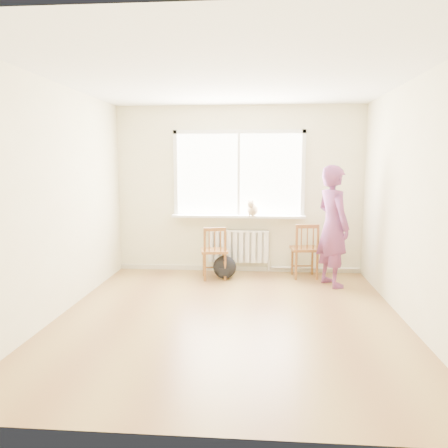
% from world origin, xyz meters
% --- Properties ---
extents(floor, '(4.50, 4.50, 0.00)m').
position_xyz_m(floor, '(0.00, 0.00, 0.00)').
color(floor, olive).
rests_on(floor, ground).
extents(ceiling, '(4.50, 4.50, 0.00)m').
position_xyz_m(ceiling, '(0.00, 0.00, 2.70)').
color(ceiling, white).
rests_on(ceiling, back_wall).
extents(back_wall, '(4.00, 0.01, 2.70)m').
position_xyz_m(back_wall, '(0.00, 2.25, 1.35)').
color(back_wall, beige).
rests_on(back_wall, ground).
extents(window, '(2.12, 0.05, 1.42)m').
position_xyz_m(window, '(0.00, 2.22, 1.66)').
color(window, white).
rests_on(window, back_wall).
extents(windowsill, '(2.15, 0.22, 0.04)m').
position_xyz_m(windowsill, '(0.00, 2.14, 0.93)').
color(windowsill, white).
rests_on(windowsill, back_wall).
extents(radiator, '(1.00, 0.12, 0.55)m').
position_xyz_m(radiator, '(0.00, 2.16, 0.44)').
color(radiator, white).
rests_on(radiator, back_wall).
extents(heating_pipe, '(1.40, 0.04, 0.04)m').
position_xyz_m(heating_pipe, '(1.25, 2.19, 0.08)').
color(heating_pipe, silver).
rests_on(heating_pipe, back_wall).
extents(baseboard, '(4.00, 0.03, 0.08)m').
position_xyz_m(baseboard, '(0.00, 2.23, 0.04)').
color(baseboard, beige).
rests_on(baseboard, ground).
extents(chair_left, '(0.47, 0.45, 0.82)m').
position_xyz_m(chair_left, '(-0.35, 1.69, 0.42)').
color(chair_left, brown).
rests_on(chair_left, floor).
extents(chair_right, '(0.47, 0.45, 0.86)m').
position_xyz_m(chair_right, '(1.06, 1.86, 0.44)').
color(chair_right, brown).
rests_on(chair_right, floor).
extents(person, '(0.65, 0.76, 1.76)m').
position_xyz_m(person, '(1.40, 1.49, 0.88)').
color(person, '#B53C41').
rests_on(person, floor).
extents(cat, '(0.23, 0.39, 0.27)m').
position_xyz_m(cat, '(0.23, 2.05, 1.06)').
color(cat, '#D4B590').
rests_on(cat, windowsill).
extents(backpack, '(0.38, 0.30, 0.36)m').
position_xyz_m(backpack, '(-0.19, 1.73, 0.18)').
color(backpack, black).
rests_on(backpack, floor).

